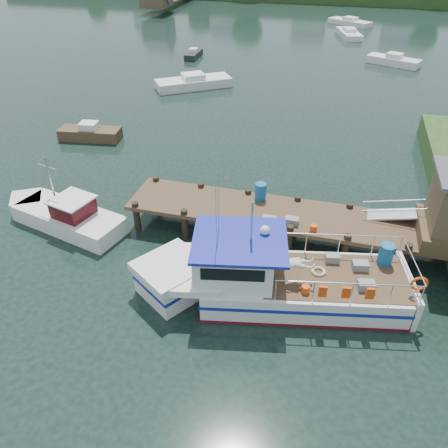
% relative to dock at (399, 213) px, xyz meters
% --- Properties ---
extents(ground_plane, '(160.00, 160.00, 0.00)m').
position_rel_dock_xyz_m(ground_plane, '(-6.51, -0.01, -2.24)').
color(ground_plane, black).
extents(dock, '(16.60, 3.00, 4.78)m').
position_rel_dock_xyz_m(dock, '(0.00, 0.00, 0.00)').
color(dock, '#4C3724').
rests_on(dock, ground).
extents(lobster_boat, '(11.36, 5.17, 5.43)m').
position_rel_dock_xyz_m(lobster_boat, '(-4.92, -4.27, -1.26)').
color(lobster_boat, silver).
rests_on(lobster_boat, ground).
extents(work_boat, '(7.04, 3.49, 3.69)m').
position_rel_dock_xyz_m(work_boat, '(-15.71, -1.87, -1.66)').
color(work_boat, silver).
rests_on(work_boat, ground).
extents(moored_rowboat, '(4.40, 2.03, 1.23)m').
position_rel_dock_xyz_m(moored_rowboat, '(-19.82, 7.93, -1.78)').
color(moored_rowboat, '#4C3724').
rests_on(moored_rowboat, ground).
extents(moored_far, '(6.58, 5.35, 1.09)m').
position_rel_dock_xyz_m(moored_far, '(-3.60, 54.36, -1.84)').
color(moored_far, silver).
rests_on(moored_far, ground).
extents(moored_a, '(6.92, 5.86, 1.26)m').
position_rel_dock_xyz_m(moored_a, '(-16.49, 20.81, -1.77)').
color(moored_a, silver).
rests_on(moored_a, ground).
extents(moored_b, '(5.71, 3.81, 1.20)m').
position_rel_dock_xyz_m(moored_b, '(1.60, 33.63, -1.80)').
color(moored_b, silver).
rests_on(moored_b, ground).
extents(moored_d, '(3.81, 6.67, 1.07)m').
position_rel_dock_xyz_m(moored_d, '(-3.46, 46.40, -1.84)').
color(moored_d, silver).
rests_on(moored_d, ground).
extents(moored_e, '(1.35, 3.60, 0.98)m').
position_rel_dock_xyz_m(moored_e, '(-19.87, 30.95, -1.88)').
color(moored_e, black).
rests_on(moored_e, ground).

